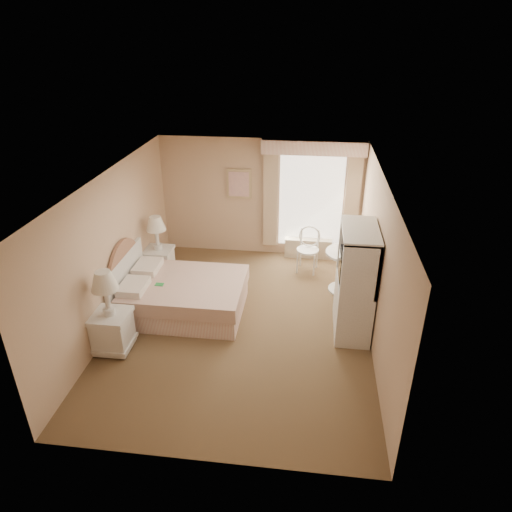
# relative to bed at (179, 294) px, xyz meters

# --- Properties ---
(room) EXTENTS (4.21, 5.51, 2.51)m
(room) POSITION_rel_bed_xyz_m (1.13, -0.24, 0.92)
(room) COLOR brown
(room) RESTS_ON ground
(window) EXTENTS (2.05, 0.22, 2.51)m
(window) POSITION_rel_bed_xyz_m (2.18, 2.41, 1.01)
(window) COLOR white
(window) RESTS_ON room
(framed_art) EXTENTS (0.52, 0.04, 0.62)m
(framed_art) POSITION_rel_bed_xyz_m (0.68, 2.47, 1.22)
(framed_art) COLOR tan
(framed_art) RESTS_ON room
(bed) EXTENTS (2.07, 1.56, 1.38)m
(bed) POSITION_rel_bed_xyz_m (0.00, 0.00, 0.00)
(bed) COLOR tan
(bed) RESTS_ON room
(nightstand_near) EXTENTS (0.55, 0.55, 1.34)m
(nightstand_near) POSITION_rel_bed_xyz_m (-0.71, -1.16, 0.17)
(nightstand_near) COLOR white
(nightstand_near) RESTS_ON room
(nightstand_far) EXTENTS (0.52, 0.52, 1.26)m
(nightstand_far) POSITION_rel_bed_xyz_m (-0.71, 1.15, 0.14)
(nightstand_far) COLOR white
(nightstand_far) RESTS_ON room
(round_table) EXTENTS (0.77, 0.77, 0.81)m
(round_table) POSITION_rel_bed_xyz_m (2.88, 1.06, 0.21)
(round_table) COLOR silver
(round_table) RESTS_ON room
(cafe_chair) EXTENTS (0.51, 0.51, 0.92)m
(cafe_chair) POSITION_rel_bed_xyz_m (2.18, 1.82, 0.20)
(cafe_chair) COLOR silver
(cafe_chair) RESTS_ON room
(armoire) EXTENTS (0.54, 1.08, 1.80)m
(armoire) POSITION_rel_bed_xyz_m (2.94, -0.17, 0.41)
(armoire) COLOR white
(armoire) RESTS_ON room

